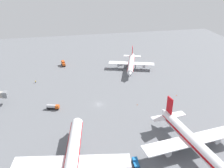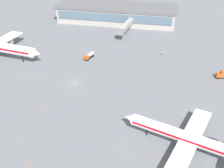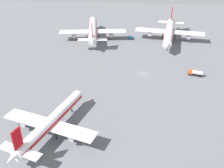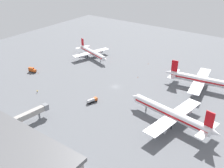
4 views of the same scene
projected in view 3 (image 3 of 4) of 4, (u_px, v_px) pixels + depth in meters
name	position (u px, v px, depth m)	size (l,w,h in m)	color
ground	(143.00, 74.00, 118.82)	(288.00, 288.00, 0.00)	slate
airplane_at_gate	(51.00, 121.00, 81.24)	(38.28, 31.42, 11.98)	white
airplane_taxiing	(169.00, 32.00, 153.54)	(50.41, 40.81, 15.38)	white
airplane_distant	(93.00, 30.00, 156.89)	(49.41, 39.92, 15.05)	white
pushback_tractor	(131.00, 37.00, 158.71)	(4.46, 2.32, 1.90)	black
fuel_truck	(195.00, 73.00, 116.69)	(3.66, 6.58, 2.50)	black
safety_cone_near_gate	(205.00, 168.00, 70.17)	(0.44, 0.44, 0.60)	#EA590C
safety_cone_mid_apron	(102.00, 67.00, 124.30)	(0.44, 0.44, 0.60)	#EA590C
safety_cone_far_side	(48.00, 70.00, 121.19)	(0.44, 0.44, 0.60)	#EA590C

